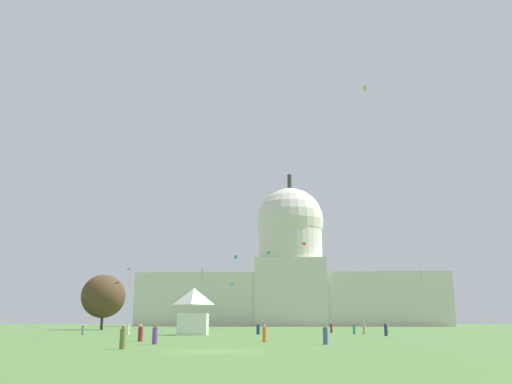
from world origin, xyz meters
TOP-DOWN VIEW (x-y plane):
  - ground_plane at (0.00, 0.00)m, footprint 800.00×800.00m
  - capitol_building at (4.62, 196.45)m, footprint 124.45×28.14m
  - event_tent at (-8.90, 43.14)m, footprint 4.51×4.75m
  - tree_west_mid at (-38.55, 92.02)m, footprint 12.72×12.32m
  - person_navy_near_tree_east at (-0.06, 47.48)m, footprint 0.65×0.65m
  - person_teal_front_right at (13.95, 48.57)m, footprint 0.43×0.43m
  - person_maroon_back_right at (-9.42, 17.45)m, footprint 0.63×0.63m
  - person_maroon_lawn_far_left at (11.34, 58.87)m, footprint 0.48×0.48m
  - person_purple_aisle_center at (-6.41, 10.81)m, footprint 0.45×0.45m
  - person_orange_front_left at (2.37, 16.52)m, footprint 0.44×0.44m
  - person_navy_deep_crowd at (17.14, 39.96)m, footprint 0.51×0.51m
  - person_white_near_tent at (-18.16, 43.36)m, footprint 0.41×0.41m
  - person_tan_mid_left at (15.37, 48.37)m, footprint 0.49×0.49m
  - person_denim_front_center at (7.61, 11.12)m, footprint 0.49×0.49m
  - person_grey_back_center at (-23.85, 41.20)m, footprint 0.48×0.48m
  - person_olive_lawn_far_right at (-6.59, 2.45)m, footprint 0.43×0.43m
  - person_tan_mid_right at (19.55, 53.50)m, footprint 0.40×0.40m
  - kite_violet_low at (39.04, 115.35)m, footprint 0.66×1.32m
  - kite_red_mid at (9.90, 175.34)m, footprint 1.27×1.26m
  - kite_cyan_low at (-13.94, 141.24)m, footprint 1.01×1.04m
  - kite_green_mid at (-2.83, 153.82)m, footprint 1.06×1.10m
  - kite_orange_low at (21.44, 130.08)m, footprint 1.41×1.44m
  - kite_magenta_low at (-32.23, 90.74)m, footprint 0.73×1.74m
  - kite_turquoise_low at (-7.59, 89.09)m, footprint 0.69×0.29m
  - kite_gold_high at (19.63, 65.58)m, footprint 0.58×1.10m
  - kite_white_mid at (18.73, 119.86)m, footprint 0.89×0.89m
  - kite_lime_mid at (-15.89, 134.11)m, footprint 0.45×1.19m
  - kite_pink_low at (-22.66, 135.74)m, footprint 0.80×0.78m

SIDE VIEW (x-z plane):
  - ground_plane at x=0.00m, z-range 0.00..0.00m
  - person_grey_back_center at x=-23.85m, z-range -0.07..1.40m
  - person_white_near_tent at x=-18.16m, z-range -0.07..1.44m
  - person_orange_front_left at x=2.37m, z-range -0.07..1.48m
  - person_tan_mid_right at x=19.55m, z-range -0.07..1.48m
  - person_maroon_back_right at x=-9.42m, z-range -0.08..1.50m
  - person_denim_front_center at x=7.61m, z-range -0.07..1.50m
  - person_purple_aisle_center at x=-6.41m, z-range -0.08..1.50m
  - person_olive_lawn_far_right at x=-6.59m, z-range -0.07..1.50m
  - person_navy_near_tree_east at x=-0.06m, z-range -0.09..1.54m
  - person_teal_front_right at x=13.95m, z-range -0.06..1.54m
  - person_navy_deep_crowd at x=17.14m, z-range -0.07..1.62m
  - person_maroon_lawn_far_left at x=11.34m, z-range -0.06..1.63m
  - person_tan_mid_left at x=15.37m, z-range -0.06..1.74m
  - event_tent at x=-8.90m, z-range 0.02..6.49m
  - tree_west_mid at x=-38.55m, z-range 1.30..13.78m
  - kite_orange_low at x=21.44m, z-range 11.63..14.20m
  - kite_magenta_low at x=-32.23m, z-range 11.22..15.17m
  - kite_cyan_low at x=-13.94m, z-range 11.87..15.09m
  - kite_violet_low at x=39.04m, z-range 13.90..17.92m
  - kite_turquoise_low at x=-7.59m, z-range 15.65..16.46m
  - kite_pink_low at x=-22.66m, z-range 15.37..19.10m
  - capitol_building at x=4.62m, z-range -12.20..51.41m
  - kite_green_mid at x=-2.83m, z-range 23.80..26.04m
  - kite_white_mid at x=18.73m, z-range 24.98..25.84m
  - kite_lime_mid at x=-15.89m, z-range 24.49..27.09m
  - kite_red_mid at x=9.90m, z-range 28.70..32.66m
  - kite_gold_high at x=19.63m, z-range 45.34..46.62m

